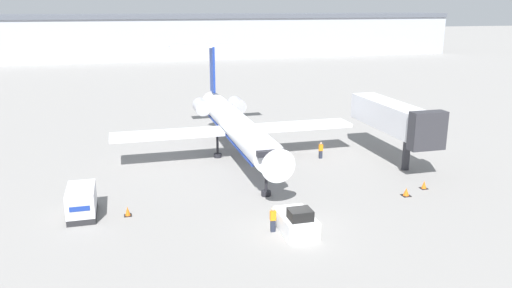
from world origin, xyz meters
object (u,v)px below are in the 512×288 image
object	(u,v)px
pushback_tug	(296,222)
traffic_cone_right	(406,192)
airplane_main	(235,123)
jet_bridge	(394,118)
worker_near_tug	(273,219)
luggage_cart	(82,202)
worker_by_wing	(321,150)
traffic_cone_mid	(424,185)
traffic_cone_left	(128,211)

from	to	relation	value
pushback_tug	traffic_cone_right	world-z (taller)	pushback_tug
airplane_main	jet_bridge	bearing A→B (deg)	-20.00
airplane_main	worker_near_tug	bearing A→B (deg)	-94.48
luggage_cart	worker_by_wing	world-z (taller)	luggage_cart
worker_near_tug	traffic_cone_mid	xyz separation A→B (m)	(14.81, 4.64, -0.60)
traffic_cone_right	jet_bridge	xyz separation A→B (m)	(3.58, 8.63, 4.14)
traffic_cone_right	luggage_cart	bearing A→B (deg)	173.94
airplane_main	traffic_cone_right	world-z (taller)	airplane_main
worker_by_wing	airplane_main	bearing A→B (deg)	163.22
luggage_cart	traffic_cone_left	bearing A→B (deg)	-15.23
worker_by_wing	traffic_cone_mid	world-z (taller)	worker_by_wing
airplane_main	traffic_cone_right	xyz separation A→B (m)	(11.08, -13.97, -3.27)
pushback_tug	luggage_cart	size ratio (longest dim) A/B	0.98
airplane_main	traffic_cone_mid	size ratio (longest dim) A/B	38.73
traffic_cone_right	traffic_cone_mid	bearing A→B (deg)	24.56
airplane_main	traffic_cone_left	size ratio (longest dim) A/B	37.60
pushback_tug	traffic_cone_left	world-z (taller)	pushback_tug
traffic_cone_left	luggage_cart	bearing A→B (deg)	164.77
airplane_main	worker_near_tug	xyz separation A→B (m)	(-1.37, -17.53, -2.65)
luggage_cart	traffic_cone_mid	distance (m)	27.64
pushback_tug	worker_by_wing	distance (m)	17.41
traffic_cone_mid	pushback_tug	bearing A→B (deg)	-159.33
worker_by_wing	pushback_tug	bearing A→B (deg)	-117.82
luggage_cart	worker_near_tug	distance (m)	14.22
traffic_cone_left	traffic_cone_mid	bearing A→B (deg)	-1.70
traffic_cone_left	jet_bridge	distance (m)	26.81
worker_near_tug	traffic_cone_right	size ratio (longest dim) A/B	2.58
traffic_cone_right	traffic_cone_mid	xyz separation A→B (m)	(2.36, 1.08, 0.02)
pushback_tug	luggage_cart	xyz separation A→B (m)	(-14.31, 6.61, 0.36)
worker_near_tug	traffic_cone_mid	bearing A→B (deg)	17.40
airplane_main	pushback_tug	size ratio (longest dim) A/B	7.24
traffic_cone_mid	jet_bridge	world-z (taller)	jet_bridge
airplane_main	worker_by_wing	xyz separation A→B (m)	(8.29, -2.50, -2.70)
traffic_cone_right	worker_near_tug	bearing A→B (deg)	-164.04
traffic_cone_left	jet_bridge	xyz separation A→B (m)	(25.60, 6.83, 4.11)
worker_near_tug	traffic_cone_left	world-z (taller)	worker_near_tug
pushback_tug	worker_near_tug	bearing A→B (deg)	166.53
worker_by_wing	traffic_cone_mid	size ratio (longest dim) A/B	2.43
airplane_main	worker_near_tug	world-z (taller)	airplane_main
airplane_main	traffic_cone_mid	bearing A→B (deg)	-43.80
pushback_tug	worker_by_wing	bearing A→B (deg)	62.18
pushback_tug	traffic_cone_mid	world-z (taller)	pushback_tug
jet_bridge	traffic_cone_right	bearing A→B (deg)	-112.54
airplane_main	traffic_cone_right	distance (m)	18.12
pushback_tug	worker_by_wing	xyz separation A→B (m)	(8.12, 15.40, 0.16)
worker_near_tug	jet_bridge	bearing A→B (deg)	37.25
pushback_tug	jet_bridge	bearing A→B (deg)	40.90
luggage_cart	traffic_cone_left	xyz separation A→B (m)	(3.21, -0.88, -0.75)
traffic_cone_mid	jet_bridge	size ratio (longest dim) A/B	0.05
pushback_tug	traffic_cone_left	bearing A→B (deg)	152.68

